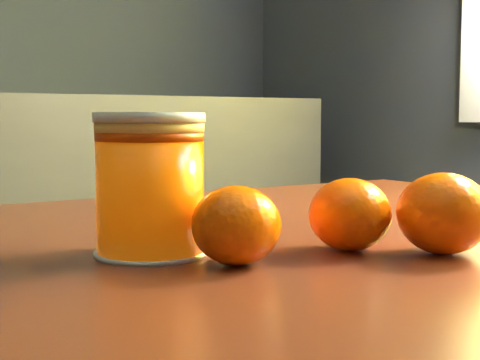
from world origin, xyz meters
TOP-DOWN VIEW (x-y plane):
  - juice_glass at (0.74, 0.16)m, footprint 0.08×0.08m
  - orange_front at (0.87, 0.11)m, footprint 0.06×0.06m
  - orange_back at (0.78, 0.11)m, footprint 0.08×0.08m
  - orange_extra at (0.92, 0.07)m, footprint 0.07×0.07m

SIDE VIEW (x-z plane):
  - orange_back at x=0.78m, z-range 0.75..0.80m
  - orange_front at x=0.87m, z-range 0.75..0.80m
  - orange_extra at x=0.92m, z-range 0.75..0.81m
  - juice_glass at x=0.74m, z-range 0.75..0.85m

